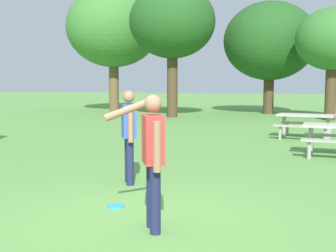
{
  "coord_description": "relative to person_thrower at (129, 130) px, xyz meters",
  "views": [
    {
      "loc": [
        1.89,
        -5.19,
        1.8
      ],
      "look_at": [
        -0.37,
        2.38,
        1.0
      ],
      "focal_mm": 47.51,
      "sensor_mm": 36.0,
      "label": 1
    }
  ],
  "objects": [
    {
      "name": "ground_plane",
      "position": [
        0.97,
        -1.99,
        -0.94
      ],
      "size": [
        120.0,
        120.0,
        0.0
      ],
      "primitive_type": "plane",
      "color": "#609947"
    },
    {
      "name": "person_thrower",
      "position": [
        0.0,
        0.0,
        0.0
      ],
      "size": [
        0.37,
        0.55,
        1.64
      ],
      "color": "#1E234C",
      "rests_on": "ground"
    },
    {
      "name": "person_catcher",
      "position": [
        1.18,
        -2.22,
        0.02
      ],
      "size": [
        0.82,
        0.55,
        1.64
      ],
      "color": "#1E234C",
      "rests_on": "ground"
    },
    {
      "name": "frisbee",
      "position": [
        0.36,
        -1.43,
        -0.93
      ],
      "size": [
        0.24,
        0.24,
        0.03
      ],
      "primitive_type": "cylinder",
      "color": "#2D9EDB",
      "rests_on": "ground"
    },
    {
      "name": "picnic_table_far",
      "position": [
        3.02,
        7.28,
        -0.38
      ],
      "size": [
        1.91,
        1.67,
        0.77
      ],
      "color": "#B2ADA3",
      "rests_on": "ground"
    },
    {
      "name": "tree_tall_left",
      "position": [
        -7.88,
        17.45,
        4.0
      ],
      "size": [
        5.52,
        5.52,
        7.31
      ],
      "color": "brown",
      "rests_on": "ground"
    },
    {
      "name": "tree_broad_center",
      "position": [
        -3.29,
        14.13,
        3.72
      ],
      "size": [
        4.23,
        4.23,
        6.5
      ],
      "color": "#4C3823",
      "rests_on": "ground"
    },
    {
      "name": "tree_far_right",
      "position": [
        1.15,
        17.91,
        3.01
      ],
      "size": [
        5.01,
        5.01,
        6.1
      ],
      "color": "#4C3823",
      "rests_on": "ground"
    },
    {
      "name": "tree_slender_mid",
      "position": [
        4.17,
        14.55,
        2.71
      ],
      "size": [
        3.32,
        3.32,
        5.11
      ],
      "color": "#4C3823",
      "rests_on": "ground"
    }
  ]
}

